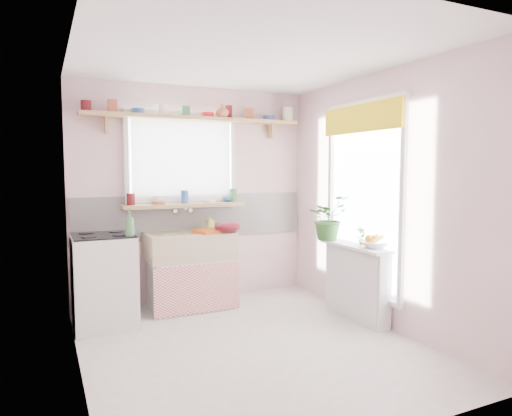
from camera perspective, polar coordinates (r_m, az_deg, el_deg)
name	(u,v)px	position (r m, az deg, el deg)	size (l,w,h in m)	color
room	(273,186)	(4.98, 2.10, 2.81)	(3.20, 3.20, 3.20)	silver
sink_unit	(190,269)	(5.19, -8.22, -7.60)	(0.95, 0.65, 1.11)	white
cooker	(104,280)	(4.77, -18.46, -8.59)	(0.58, 0.58, 0.93)	white
radiator_ledge	(356,281)	(4.90, 12.41, -8.85)	(0.22, 0.95, 0.78)	white
windowsill	(185,205)	(5.27, -8.90, 0.36)	(1.40, 0.22, 0.04)	tan
pine_shelf	(197,119)	(5.32, -7.43, 11.00)	(2.52, 0.24, 0.04)	tan
shelf_crockery	(195,112)	(5.32, -7.69, 11.80)	(2.47, 0.11, 0.12)	#590F14
sill_crockery	(185,198)	(5.26, -8.92, 1.19)	(1.35, 0.11, 0.12)	#590F14
dish_tray	(212,231)	(5.08, -5.50, -2.85)	(0.36, 0.27, 0.04)	#D65113
colander	(228,227)	(5.05, -3.57, -2.34)	(0.29, 0.29, 0.13)	maroon
jade_plant	(328,218)	(5.06, 8.99, -1.19)	(0.44, 0.38, 0.49)	#2A5B24
fruit_bowl	(374,245)	(4.66, 14.56, -4.45)	(0.26, 0.26, 0.06)	silver
herb_pot	(361,236)	(4.81, 12.99, -3.40)	(0.10, 0.07, 0.19)	#3A6E2C
soap_bottle_sink	(210,222)	(5.32, -5.81, -1.79)	(0.08, 0.08, 0.17)	#C8CC5B
sill_cup	(157,200)	(5.24, -12.30, 1.01)	(0.12, 0.12, 0.09)	silver
sill_bowl	(229,199)	(5.50, -3.46, 1.10)	(0.18, 0.18, 0.06)	teal
shelf_vase	(222,111)	(5.37, -4.27, 12.04)	(0.15, 0.15, 0.16)	#B36337
cooker_bottle	(130,224)	(4.48, -15.53, -1.91)	(0.09, 0.09, 0.24)	#458A4E
fruit	(374,239)	(4.66, 14.58, -3.73)	(0.20, 0.14, 0.10)	orange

